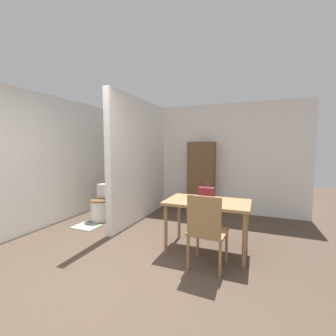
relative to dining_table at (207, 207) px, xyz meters
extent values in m
plane|color=#4C3D30|center=(-0.91, -1.34, -0.66)|extent=(16.00, 16.00, 0.00)
cube|color=white|center=(-0.91, 2.16, 0.59)|extent=(5.27, 0.12, 2.50)
cube|color=white|center=(-3.11, 0.38, 0.59)|extent=(0.12, 4.44, 2.50)
cube|color=white|center=(-1.65, 0.99, 0.59)|extent=(0.12, 2.21, 2.50)
cube|color=#997047|center=(0.00, 0.00, 0.06)|extent=(1.18, 0.70, 0.04)
cylinder|color=#997047|center=(-0.53, -0.29, -0.31)|extent=(0.05, 0.05, 0.70)
cylinder|color=#997047|center=(0.53, -0.29, -0.31)|extent=(0.05, 0.05, 0.70)
cylinder|color=#997047|center=(-0.53, 0.29, -0.31)|extent=(0.05, 0.05, 0.70)
cylinder|color=#997047|center=(0.53, 0.29, -0.31)|extent=(0.05, 0.05, 0.70)
cube|color=#997047|center=(0.10, -0.42, -0.20)|extent=(0.48, 0.48, 0.04)
cube|color=#997047|center=(0.09, -0.63, 0.05)|extent=(0.41, 0.05, 0.48)
cylinder|color=#997047|center=(-0.08, -0.21, -0.44)|extent=(0.04, 0.04, 0.43)
cylinder|color=#997047|center=(0.31, -0.23, -0.44)|extent=(0.04, 0.04, 0.43)
cylinder|color=#997047|center=(-0.10, -0.61, -0.44)|extent=(0.04, 0.04, 0.43)
cylinder|color=#997047|center=(0.29, -0.63, -0.44)|extent=(0.04, 0.04, 0.43)
cylinder|color=white|center=(-2.35, 0.52, -0.45)|extent=(0.36, 0.36, 0.41)
cylinder|color=brown|center=(-2.35, 0.52, -0.23)|extent=(0.38, 0.38, 0.02)
cube|color=white|center=(-2.35, 0.76, -0.09)|extent=(0.38, 0.18, 0.31)
cube|color=maroon|center=(-0.03, 0.07, 0.18)|extent=(0.22, 0.13, 0.18)
torus|color=maroon|center=(-0.03, 0.07, 0.27)|extent=(0.13, 0.01, 0.13)
cube|color=brown|center=(-0.54, 1.88, 0.16)|extent=(0.58, 0.39, 1.64)
sphere|color=black|center=(-0.38, 1.68, 0.24)|extent=(0.02, 0.02, 0.02)
cube|color=#99A899|center=(-2.35, 0.12, -0.65)|extent=(0.47, 0.37, 0.01)
camera|label=1|loc=(0.66, -3.16, 0.85)|focal=24.00mm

